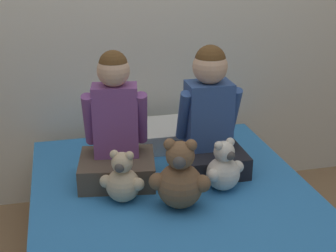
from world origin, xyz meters
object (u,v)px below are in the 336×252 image
Objects in this scene: teddy_bear_held_by_left_child at (123,180)px; teddy_bear_held_by_right_child at (224,169)px; pillow_at_headboard at (150,136)px; child_on_left at (116,132)px; teddy_bear_between_children at (180,179)px; child_on_right at (209,119)px.

teddy_bear_held_by_right_child is (0.47, -0.00, 0.00)m from teddy_bear_held_by_left_child.
pillow_at_headboard is at bearing 89.31° from teddy_bear_held_by_right_child.
child_on_left is 0.41m from teddy_bear_between_children.
child_on_right is at bearing 49.82° from teddy_bear_held_by_left_child.
child_on_right reaches higher than teddy_bear_held_by_right_child.
teddy_bear_held_by_left_child is 0.76× the size of teddy_bear_between_children.
child_on_left is at bearing 132.12° from teddy_bear_held_by_right_child.
pillow_at_headboard is at bearing 108.22° from teddy_bear_between_children.
teddy_bear_held_by_right_child is at bearing -68.40° from pillow_at_headboard.
teddy_bear_held_by_right_child is 0.26m from teddy_bear_between_children.
child_on_right reaches higher than child_on_left.
pillow_at_headboard is at bearing 65.44° from child_on_left.
child_on_left reaches higher than teddy_bear_between_children.
pillow_at_headboard is (-0.23, 0.58, -0.05)m from teddy_bear_held_by_right_child.
teddy_bear_between_children is at bearing -90.53° from pillow_at_headboard.
child_on_right is 2.60× the size of teddy_bear_held_by_left_child.
child_on_right reaches higher than teddy_bear_between_children.
child_on_left reaches higher than teddy_bear_held_by_left_child.
teddy_bear_between_children is (-0.23, -0.10, 0.03)m from teddy_bear_held_by_right_child.
teddy_bear_held_by_right_child is at bearing 41.98° from teddy_bear_between_children.
child_on_right is 0.54m from teddy_bear_held_by_left_child.
child_on_right is 1.99× the size of teddy_bear_between_children.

